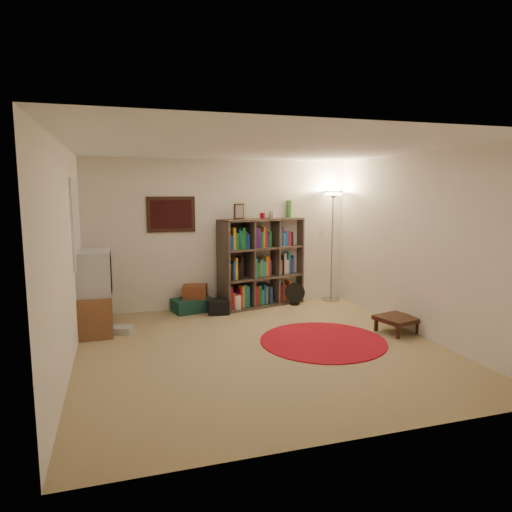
% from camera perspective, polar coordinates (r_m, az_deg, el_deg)
% --- Properties ---
extents(room, '(4.54, 4.54, 2.54)m').
position_cam_1_polar(room, '(5.63, 0.13, 0.78)').
color(room, '#A0875E').
rests_on(room, ground).
extents(bookshelf, '(1.57, 0.81, 1.81)m').
position_cam_1_polar(bookshelf, '(7.86, 0.52, -0.99)').
color(bookshelf, '#43342C').
rests_on(bookshelf, ground).
extents(floor_lamp, '(0.49, 0.49, 1.98)m').
position_cam_1_polar(floor_lamp, '(8.23, 9.59, 5.71)').
color(floor_lamp, '#B9BABE').
rests_on(floor_lamp, ground).
extents(floor_fan, '(0.35, 0.21, 0.39)m').
position_cam_1_polar(floor_fan, '(8.02, 4.89, -4.74)').
color(floor_fan, black).
rests_on(floor_fan, ground).
extents(tv_stand, '(0.58, 0.81, 1.17)m').
position_cam_1_polar(tv_stand, '(6.77, -19.94, -4.43)').
color(tv_stand, brown).
rests_on(tv_stand, ground).
extents(dvd_box, '(0.33, 0.30, 0.09)m').
position_cam_1_polar(dvd_box, '(6.76, -16.40, -8.83)').
color(dvd_box, '#BCBCC1').
rests_on(dvd_box, ground).
extents(suitcase, '(0.73, 0.56, 0.21)m').
position_cam_1_polar(suitcase, '(7.67, -7.88, -6.08)').
color(suitcase, '#12322B').
rests_on(suitcase, ground).
extents(wicker_basket, '(0.45, 0.38, 0.22)m').
position_cam_1_polar(wicker_basket, '(7.66, -7.63, -4.42)').
color(wicker_basket, maroon).
rests_on(wicker_basket, suitcase).
extents(duffel_bag, '(0.38, 0.33, 0.24)m').
position_cam_1_polar(duffel_bag, '(7.47, -4.69, -6.33)').
color(duffel_bag, black).
rests_on(duffel_bag, ground).
extents(paper_towel, '(0.14, 0.14, 0.26)m').
position_cam_1_polar(paper_towel, '(7.62, -2.35, -5.91)').
color(paper_towel, white).
rests_on(paper_towel, ground).
extents(red_rug, '(1.67, 1.67, 0.01)m').
position_cam_1_polar(red_rug, '(6.22, 8.37, -10.45)').
color(red_rug, maroon).
rests_on(red_rug, ground).
extents(side_table, '(0.61, 0.61, 0.23)m').
position_cam_1_polar(side_table, '(6.77, 17.22, -7.57)').
color(side_table, black).
rests_on(side_table, ground).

